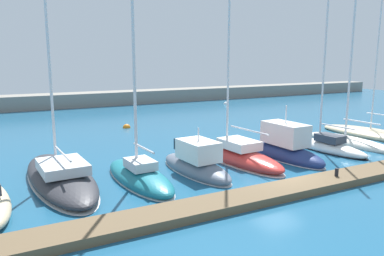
{
  "coord_description": "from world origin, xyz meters",
  "views": [
    {
      "loc": [
        -13.77,
        -15.73,
        6.75
      ],
      "look_at": [
        -3.56,
        3.59,
        2.68
      ],
      "focal_mm": 35.05,
      "sensor_mm": 36.0,
      "label": 1
    }
  ],
  "objects_px": {
    "motorboat_navy_sixth": "(284,148)",
    "mooring_buoy_orange": "(127,128)",
    "motorboat_slate_fourth": "(196,164)",
    "sailboat_red_fifth": "(237,155)",
    "sailboat_charcoal_second": "(60,175)",
    "dock_bollard": "(337,172)",
    "sailboat_white_seventh": "(325,145)",
    "mooring_buoy_white": "(226,104)",
    "sailboat_teal_third": "(139,175)",
    "sailboat_ivory_eighth": "(349,140)",
    "sailboat_sand_ninth": "(374,134)"
  },
  "relations": [
    {
      "from": "motorboat_slate_fourth",
      "to": "mooring_buoy_white",
      "type": "bearing_deg",
      "value": -40.01
    },
    {
      "from": "sailboat_charcoal_second",
      "to": "dock_bollard",
      "type": "bearing_deg",
      "value": -121.18
    },
    {
      "from": "sailboat_white_seventh",
      "to": "sailboat_ivory_eighth",
      "type": "xyz_separation_m",
      "value": [
        3.31,
        0.6,
        -0.1
      ]
    },
    {
      "from": "mooring_buoy_orange",
      "to": "sailboat_charcoal_second",
      "type": "bearing_deg",
      "value": -120.66
    },
    {
      "from": "sailboat_charcoal_second",
      "to": "dock_bollard",
      "type": "distance_m",
      "value": 15.17
    },
    {
      "from": "motorboat_slate_fourth",
      "to": "sailboat_sand_ninth",
      "type": "distance_m",
      "value": 18.99
    },
    {
      "from": "sailboat_red_fifth",
      "to": "sailboat_sand_ninth",
      "type": "bearing_deg",
      "value": -89.58
    },
    {
      "from": "sailboat_charcoal_second",
      "to": "sailboat_ivory_eighth",
      "type": "distance_m",
      "value": 22.0
    },
    {
      "from": "sailboat_teal_third",
      "to": "sailboat_ivory_eighth",
      "type": "relative_size",
      "value": 0.71
    },
    {
      "from": "sailboat_white_seventh",
      "to": "sailboat_teal_third",
      "type": "bearing_deg",
      "value": 86.66
    },
    {
      "from": "sailboat_white_seventh",
      "to": "mooring_buoy_white",
      "type": "bearing_deg",
      "value": -22.59
    },
    {
      "from": "sailboat_sand_ninth",
      "to": "motorboat_slate_fourth",
      "type": "bearing_deg",
      "value": 90.95
    },
    {
      "from": "sailboat_charcoal_second",
      "to": "sailboat_white_seventh",
      "type": "relative_size",
      "value": 1.53
    },
    {
      "from": "dock_bollard",
      "to": "motorboat_slate_fourth",
      "type": "bearing_deg",
      "value": 137.78
    },
    {
      "from": "mooring_buoy_white",
      "to": "mooring_buoy_orange",
      "type": "relative_size",
      "value": 0.95
    },
    {
      "from": "sailboat_charcoal_second",
      "to": "sailboat_white_seventh",
      "type": "distance_m",
      "value": 18.73
    },
    {
      "from": "sailboat_charcoal_second",
      "to": "sailboat_sand_ninth",
      "type": "bearing_deg",
      "value": -92.57
    },
    {
      "from": "sailboat_white_seventh",
      "to": "mooring_buoy_orange",
      "type": "bearing_deg",
      "value": 28.56
    },
    {
      "from": "motorboat_slate_fourth",
      "to": "sailboat_red_fifth",
      "type": "xyz_separation_m",
      "value": [
        3.59,
        0.89,
        -0.05
      ]
    },
    {
      "from": "motorboat_slate_fourth",
      "to": "mooring_buoy_orange",
      "type": "distance_m",
      "value": 16.11
    },
    {
      "from": "sailboat_red_fifth",
      "to": "sailboat_ivory_eighth",
      "type": "xyz_separation_m",
      "value": [
        10.88,
        0.07,
        -0.16
      ]
    },
    {
      "from": "sailboat_ivory_eighth",
      "to": "dock_bollard",
      "type": "bearing_deg",
      "value": 124.72
    },
    {
      "from": "mooring_buoy_white",
      "to": "sailboat_charcoal_second",
      "type": "bearing_deg",
      "value": -136.86
    },
    {
      "from": "mooring_buoy_orange",
      "to": "mooring_buoy_white",
      "type": "bearing_deg",
      "value": 31.26
    },
    {
      "from": "sailboat_charcoal_second",
      "to": "mooring_buoy_orange",
      "type": "distance_m",
      "value": 16.54
    },
    {
      "from": "sailboat_ivory_eighth",
      "to": "mooring_buoy_orange",
      "type": "relative_size",
      "value": 21.71
    },
    {
      "from": "mooring_buoy_white",
      "to": "dock_bollard",
      "type": "relative_size",
      "value": 1.66
    },
    {
      "from": "sailboat_white_seventh",
      "to": "sailboat_charcoal_second",
      "type": "bearing_deg",
      "value": 80.92
    },
    {
      "from": "motorboat_navy_sixth",
      "to": "mooring_buoy_orange",
      "type": "relative_size",
      "value": 9.46
    },
    {
      "from": "sailboat_sand_ninth",
      "to": "mooring_buoy_orange",
      "type": "xyz_separation_m",
      "value": [
        -17.94,
        14.04,
        -0.21
      ]
    },
    {
      "from": "motorboat_navy_sixth",
      "to": "dock_bollard",
      "type": "bearing_deg",
      "value": 166.61
    },
    {
      "from": "sailboat_teal_third",
      "to": "sailboat_white_seventh",
      "type": "height_order",
      "value": "sailboat_white_seventh"
    },
    {
      "from": "sailboat_sand_ninth",
      "to": "dock_bollard",
      "type": "distance_m",
      "value": 14.95
    },
    {
      "from": "motorboat_slate_fourth",
      "to": "sailboat_white_seventh",
      "type": "bearing_deg",
      "value": -92.24
    },
    {
      "from": "sailboat_charcoal_second",
      "to": "motorboat_slate_fourth",
      "type": "bearing_deg",
      "value": -106.8
    },
    {
      "from": "mooring_buoy_orange",
      "to": "dock_bollard",
      "type": "relative_size",
      "value": 1.74
    },
    {
      "from": "sailboat_ivory_eighth",
      "to": "sailboat_teal_third",
      "type": "bearing_deg",
      "value": 91.46
    },
    {
      "from": "mooring_buoy_white",
      "to": "sailboat_ivory_eighth",
      "type": "bearing_deg",
      "value": -101.86
    },
    {
      "from": "sailboat_teal_third",
      "to": "sailboat_sand_ninth",
      "type": "bearing_deg",
      "value": -87.78
    },
    {
      "from": "sailboat_white_seventh",
      "to": "mooring_buoy_orange",
      "type": "xyz_separation_m",
      "value": [
        -10.24,
        15.72,
        -0.4
      ]
    },
    {
      "from": "sailboat_charcoal_second",
      "to": "sailboat_red_fifth",
      "type": "height_order",
      "value": "sailboat_charcoal_second"
    },
    {
      "from": "sailboat_red_fifth",
      "to": "mooring_buoy_white",
      "type": "xyz_separation_m",
      "value": [
        16.5,
        26.82,
        -0.46
      ]
    },
    {
      "from": "sailboat_ivory_eighth",
      "to": "sailboat_red_fifth",
      "type": "bearing_deg",
      "value": 88.94
    },
    {
      "from": "sailboat_white_seventh",
      "to": "mooring_buoy_orange",
      "type": "distance_m",
      "value": 18.76
    },
    {
      "from": "sailboat_white_seventh",
      "to": "mooring_buoy_white",
      "type": "distance_m",
      "value": 28.78
    },
    {
      "from": "motorboat_slate_fourth",
      "to": "sailboat_ivory_eighth",
      "type": "distance_m",
      "value": 14.51
    },
    {
      "from": "sailboat_charcoal_second",
      "to": "sailboat_ivory_eighth",
      "type": "relative_size",
      "value": 1.34
    },
    {
      "from": "sailboat_teal_third",
      "to": "sailboat_sand_ninth",
      "type": "distance_m",
      "value": 22.53
    },
    {
      "from": "sailboat_teal_third",
      "to": "dock_bollard",
      "type": "distance_m",
      "value": 10.86
    },
    {
      "from": "sailboat_white_seventh",
      "to": "sailboat_ivory_eighth",
      "type": "height_order",
      "value": "sailboat_ivory_eighth"
    }
  ]
}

